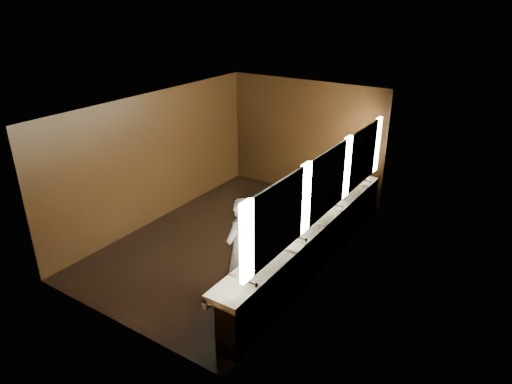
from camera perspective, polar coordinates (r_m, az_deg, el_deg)
floor at (r=9.37m, az=-2.84°, el=-6.10°), size 6.00×6.00×0.00m
ceiling at (r=8.33m, az=-3.23°, el=10.84°), size 4.00×6.00×0.02m
wall_back at (r=11.17m, az=6.11°, el=6.68°), size 4.00×0.02×2.80m
wall_front at (r=6.81m, az=-18.09°, el=-6.13°), size 4.00×0.02×2.80m
wall_left at (r=10.00m, az=-12.37°, el=4.18°), size 0.02×6.00×2.80m
wall_right at (r=7.83m, az=8.91°, el=-1.15°), size 0.02×6.00×2.80m
sink_counter at (r=8.32m, az=7.22°, el=-6.47°), size 0.55×5.40×1.01m
mirror_band at (r=7.70m, az=8.94°, el=1.25°), size 0.06×5.03×1.15m
person at (r=7.34m, az=-1.91°, el=-7.15°), size 0.48×0.68×1.78m
trash_bin at (r=7.49m, az=0.80°, el=-11.81°), size 0.41×0.41×0.60m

